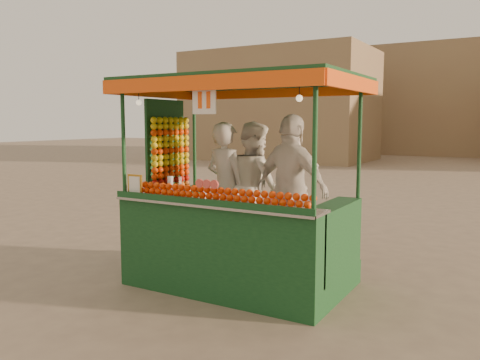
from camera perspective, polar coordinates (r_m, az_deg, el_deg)
The scene contains 7 objects.
ground at distance 6.63m, azimuth 0.32°, elevation -11.71°, with size 90.00×90.00×0.00m, color #6D5C4E.
building_left at distance 28.21m, azimuth 4.67°, elevation 8.53°, with size 10.00×6.00×6.00m, color #82654A.
building_center at distance 35.86m, azimuth 22.09°, elevation 8.47°, with size 14.00×7.00×7.00m, color #82654A.
juice_cart at distance 6.27m, azimuth -0.98°, elevation -4.65°, with size 2.91×1.89×2.65m.
vendor_left at distance 6.76m, azimuth -1.68°, elevation -0.87°, with size 0.72×0.55×1.79m.
vendor_middle at distance 6.76m, azimuth 1.72°, elevation -0.83°, with size 1.11×1.08×1.80m.
vendor_right at distance 6.16m, azimuth 6.03°, elevation -1.17°, with size 1.19×0.76×1.89m.
Camera 1 is at (3.12, -5.46, 2.09)m, focal length 36.76 mm.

